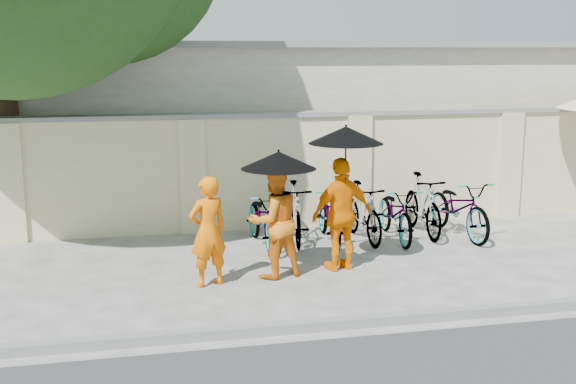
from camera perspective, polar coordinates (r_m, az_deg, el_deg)
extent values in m
plane|color=#ACAAA4|center=(10.04, -0.16, -7.26)|extent=(80.00, 80.00, 0.00)
cube|color=slate|center=(8.46, 2.28, -10.47)|extent=(40.00, 0.16, 0.12)
cube|color=beige|center=(13.04, 1.20, 1.64)|extent=(20.00, 0.30, 2.00)
cube|color=beige|center=(16.86, 1.53, 5.91)|extent=(14.00, 6.00, 3.20)
cylinder|color=#4B2D1A|center=(13.43, -21.80, 6.27)|extent=(0.60, 0.60, 4.40)
imported|color=#FF6E04|center=(9.83, -6.35, -3.11)|extent=(0.65, 0.55, 1.52)
imported|color=orange|center=(10.12, -1.10, -2.29)|extent=(0.95, 0.83, 1.63)
cylinder|color=black|center=(9.95, -0.74, 0.36)|extent=(0.02, 0.02, 0.76)
cone|color=black|center=(9.88, -0.75, 2.53)|extent=(1.04, 1.04, 0.24)
imported|color=#FF7C00|center=(10.48, 4.27, -1.76)|extent=(1.05, 0.66, 1.66)
cylinder|color=black|center=(10.28, 4.56, 1.61)|extent=(0.02, 0.02, 1.05)
cone|color=black|center=(10.21, 4.61, 4.52)|extent=(1.06, 1.06, 0.24)
imported|color=gray|center=(11.75, -1.99, -2.13)|extent=(0.71, 1.80, 0.93)
imported|color=gray|center=(11.98, 0.57, -1.67)|extent=(0.68, 1.72, 1.00)
imported|color=gray|center=(12.00, 3.35, -1.72)|extent=(0.82, 1.93, 0.98)
imported|color=gray|center=(12.15, 5.94, -1.60)|extent=(0.56, 1.66, 0.98)
imported|color=gray|center=(12.30, 8.52, -1.64)|extent=(0.72, 1.80, 0.93)
imported|color=gray|center=(12.69, 10.58, -1.00)|extent=(0.57, 1.78, 1.06)
imported|color=gray|center=(12.72, 13.34, -1.20)|extent=(0.87, 1.98, 1.01)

